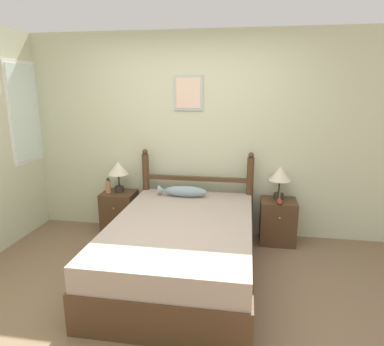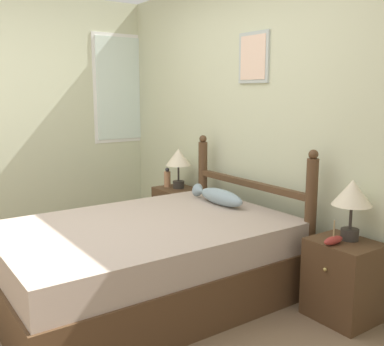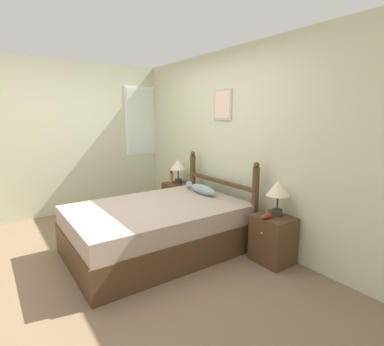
% 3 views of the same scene
% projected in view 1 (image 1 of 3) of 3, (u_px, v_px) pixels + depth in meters
% --- Properties ---
extents(ground_plane, '(16.00, 16.00, 0.00)m').
position_uv_depth(ground_plane, '(160.00, 306.00, 3.03)').
color(ground_plane, '#7A6047').
extents(wall_back, '(6.40, 0.08, 2.55)m').
position_uv_depth(wall_back, '(192.00, 136.00, 4.37)').
color(wall_back, beige).
rests_on(wall_back, ground_plane).
extents(bed, '(1.42, 2.09, 0.58)m').
position_uv_depth(bed, '(182.00, 248.00, 3.47)').
color(bed, '#4C331E').
rests_on(bed, ground_plane).
extents(headboard, '(1.42, 0.09, 1.12)m').
position_uv_depth(headboard, '(197.00, 191.00, 4.36)').
color(headboard, '#4C331E').
rests_on(headboard, ground_plane).
extents(nightstand_left, '(0.43, 0.39, 0.54)m').
position_uv_depth(nightstand_left, '(120.00, 212.00, 4.53)').
color(nightstand_left, '#4C331E').
rests_on(nightstand_left, ground_plane).
extents(nightstand_right, '(0.43, 0.39, 0.54)m').
position_uv_depth(nightstand_right, '(278.00, 221.00, 4.21)').
color(nightstand_right, '#4C331E').
rests_on(nightstand_right, ground_plane).
extents(table_lamp_left, '(0.26, 0.26, 0.41)m').
position_uv_depth(table_lamp_left, '(118.00, 170.00, 4.41)').
color(table_lamp_left, '#2D2823').
rests_on(table_lamp_left, nightstand_left).
extents(table_lamp_right, '(0.26, 0.26, 0.41)m').
position_uv_depth(table_lamp_right, '(280.00, 175.00, 4.12)').
color(table_lamp_right, '#2D2823').
rests_on(table_lamp_right, nightstand_right).
extents(bottle, '(0.07, 0.07, 0.20)m').
position_uv_depth(bottle, '(108.00, 186.00, 4.42)').
color(bottle, tan).
rests_on(bottle, nightstand_left).
extents(model_boat, '(0.06, 0.17, 0.16)m').
position_uv_depth(model_boat, '(279.00, 201.00, 4.03)').
color(model_boat, maroon).
rests_on(model_boat, nightstand_right).
extents(fish_pillow, '(0.60, 0.15, 0.13)m').
position_uv_depth(fish_pillow, '(183.00, 191.00, 4.15)').
color(fish_pillow, '#8499A3').
rests_on(fish_pillow, bed).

